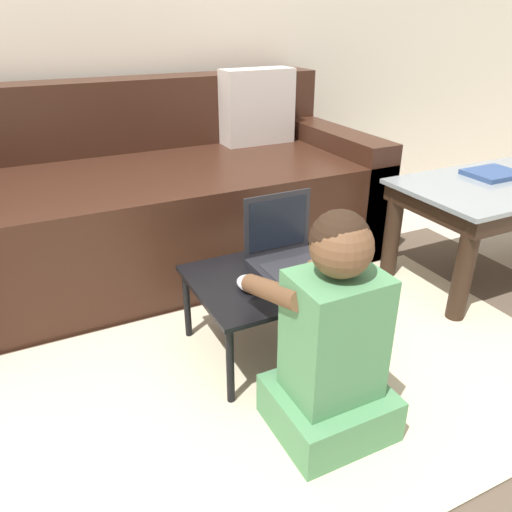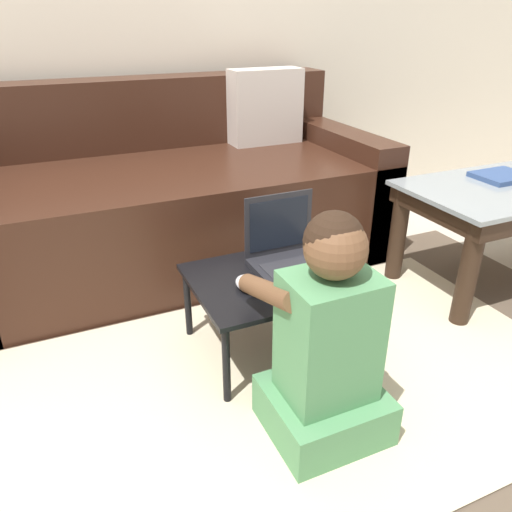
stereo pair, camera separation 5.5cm
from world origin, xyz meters
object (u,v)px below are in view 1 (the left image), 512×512
Objects in this scene: laptop at (289,256)px; computer_mouse at (250,284)px; person_seated at (332,343)px; couch at (167,198)px; laptop_desk at (273,284)px; book_on_table at (493,174)px.

laptop is 0.20m from computer_mouse.
computer_mouse is 0.16× the size of person_seated.
couch is 0.89m from laptop_desk.
laptop is 2.35× the size of computer_mouse.
couch reaches higher than book_on_table.
computer_mouse is at bearing -91.06° from couch.
laptop is 1.05m from book_on_table.
computer_mouse is (-0.10, -0.04, 0.05)m from laptop_desk.
computer_mouse is 1.24m from book_on_table.
person_seated is (-0.04, -0.39, 0.03)m from laptop_desk.
book_on_table is (1.04, 0.09, 0.13)m from laptop.
person_seated is 1.27m from book_on_table.
person_seated is at bearing -95.08° from laptop_desk.
laptop is 0.38× the size of person_seated.
book_on_table is (1.20, -0.76, 0.17)m from couch.
couch is at bearing 92.31° from person_seated.
laptop_desk is 0.40m from person_seated.
couch is 3.51× the size of laptop_desk.
laptop is at bearing 23.86° from laptop_desk.
couch is at bearing 147.62° from book_on_table.
couch is 7.35× the size of laptop.
laptop is 0.45m from person_seated.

